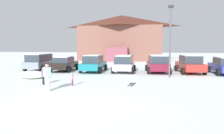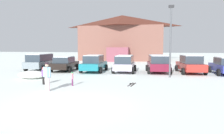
# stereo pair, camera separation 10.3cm
# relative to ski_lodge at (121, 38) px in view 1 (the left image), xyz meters

# --- Properties ---
(ground) EXTENTS (160.00, 160.00, 0.00)m
(ground) POSITION_rel_ski_lodge_xyz_m (2.16, -31.98, -4.21)
(ground) COLOR white
(ski_lodge) EXTENTS (15.50, 9.79, 8.32)m
(ski_lodge) POSITION_rel_ski_lodge_xyz_m (0.00, 0.00, 0.00)
(ski_lodge) COLOR brown
(ski_lodge) RESTS_ON ground
(parked_grey_wagon) EXTENTS (2.34, 4.55, 1.77)m
(parked_grey_wagon) POSITION_rel_ski_lodge_xyz_m (-6.32, -18.91, -3.26)
(parked_grey_wagon) COLOR gray
(parked_grey_wagon) RESTS_ON ground
(parked_black_sedan) EXTENTS (2.39, 4.52, 1.53)m
(parked_black_sedan) POSITION_rel_ski_lodge_xyz_m (-3.31, -19.33, -3.42)
(parked_black_sedan) COLOR black
(parked_black_sedan) RESTS_ON ground
(parked_teal_hatchback) EXTENTS (2.28, 4.83, 1.71)m
(parked_teal_hatchback) POSITION_rel_ski_lodge_xyz_m (-0.09, -19.43, -3.35)
(parked_teal_hatchback) COLOR #197786
(parked_teal_hatchback) RESTS_ON ground
(parked_silver_wagon) EXTENTS (2.18, 4.15, 1.70)m
(parked_silver_wagon) POSITION_rel_ski_lodge_xyz_m (3.03, -19.35, -3.30)
(parked_silver_wagon) COLOR silver
(parked_silver_wagon) RESTS_ON ground
(parked_maroon_van) EXTENTS (2.51, 4.42, 1.73)m
(parked_maroon_van) POSITION_rel_ski_lodge_xyz_m (6.29, -18.99, -3.28)
(parked_maroon_van) COLOR maroon
(parked_maroon_van) RESTS_ON ground
(parked_red_sedan) EXTENTS (2.55, 4.77, 1.76)m
(parked_red_sedan) POSITION_rel_ski_lodge_xyz_m (9.36, -18.82, -3.33)
(parked_red_sedan) COLOR #B22C25
(parked_red_sedan) RESTS_ON ground
(skier_child_in_purple_jacket) EXTENTS (0.33, 0.33, 1.16)m
(skier_child_in_purple_jacket) POSITION_rel_ski_lodge_xyz_m (-1.50, -27.27, -3.55)
(skier_child_in_purple_jacket) COLOR black
(skier_child_in_purple_jacket) RESTS_ON ground
(skier_adult_in_blue_parka) EXTENTS (0.56, 0.40, 1.67)m
(skier_adult_in_blue_parka) POSITION_rel_ski_lodge_xyz_m (-0.16, -29.29, -3.27)
(skier_adult_in_blue_parka) COLOR beige
(skier_adult_in_blue_parka) RESTS_ON ground
(skier_child_in_pink_snowsuit) EXTENTS (0.17, 0.32, 0.89)m
(skier_child_in_pink_snowsuit) POSITION_rel_ski_lodge_xyz_m (0.62, -27.35, -3.70)
(skier_child_in_pink_snowsuit) COLOR #742A60
(skier_child_in_pink_snowsuit) RESTS_ON ground
(pair_of_skis) EXTENTS (0.49, 1.46, 0.08)m
(pair_of_skis) POSITION_rel_ski_lodge_xyz_m (4.44, -26.24, -4.19)
(pair_of_skis) COLOR black
(pair_of_skis) RESTS_ON ground
(lamp_post) EXTENTS (0.44, 0.24, 5.90)m
(lamp_post) POSITION_rel_ski_lodge_xyz_m (7.19, -22.26, -0.91)
(lamp_post) COLOR #515459
(lamp_post) RESTS_ON ground
(plowed_snow_pile) EXTENTS (2.26, 1.81, 0.62)m
(plowed_snow_pile) POSITION_rel_ski_lodge_xyz_m (-3.76, -24.90, -3.90)
(plowed_snow_pile) COLOR white
(plowed_snow_pile) RESTS_ON ground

